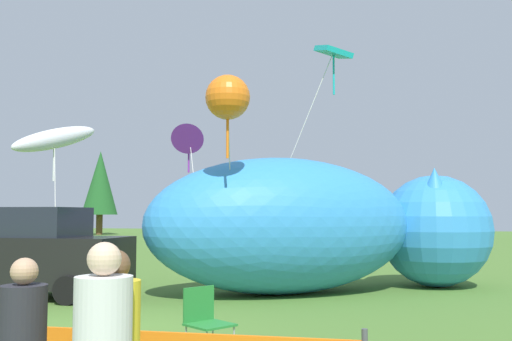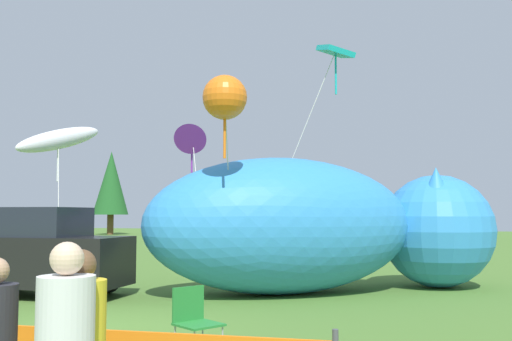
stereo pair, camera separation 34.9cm
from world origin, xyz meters
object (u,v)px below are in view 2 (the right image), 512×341
Objects in this scene: kite_teal_diamond at (334,56)px; kite_white_ghost at (59,140)px; kite_orange_flower at (225,98)px; kite_purple_delta at (192,133)px; parked_car at (40,253)px; inflatable_cat at (321,230)px; folding_chair at (194,316)px.

kite_white_ghost is at bearing -167.72° from kite_teal_diamond.
kite_orange_flower is 6.59m from kite_purple_delta.
kite_purple_delta is at bearing 176.81° from kite_teal_diamond.
kite_orange_flower reaches higher than parked_car.
kite_teal_diamond is (8.28, 1.80, 2.43)m from kite_white_ghost.
kite_orange_flower reaches higher than inflatable_cat.
folding_chair is at bearing -43.44° from kite_white_ghost.
kite_white_ghost is 1.01× the size of kite_orange_flower.
kite_purple_delta reaches higher than folding_chair.
kite_white_ghost reaches higher than inflatable_cat.
kite_purple_delta is 5.17m from kite_teal_diamond.
kite_teal_diamond is at bearing 118.62° from folding_chair.
kite_white_ghost is 7.76m from kite_orange_flower.
inflatable_cat is at bearing 117.15° from folding_chair.
inflatable_cat is at bearing 63.11° from kite_orange_flower.
parked_car is 0.84× the size of kite_white_ghost.
kite_orange_flower is at bearing 135.99° from folding_chair.
parked_car is 5.12m from kite_white_ghost.
folding_chair is 11.06m from kite_teal_diamond.
kite_teal_diamond is at bearing 12.28° from kite_white_ghost.
kite_teal_diamond is (-0.04, 2.54, 5.13)m from inflatable_cat.
parked_car is 6.68m from kite_purple_delta.
kite_purple_delta is (-3.27, 5.72, 0.17)m from kite_orange_flower.
folding_chair is at bearing -38.18° from parked_car.
kite_teal_diamond is (0.48, 9.18, 6.15)m from folding_chair.
folding_chair is 11.36m from kite_white_ghost.
parked_car is at bearing 176.98° from kite_orange_flower.
kite_teal_diamond is at bearing -3.19° from kite_purple_delta.
kite_orange_flower is at bearing -151.08° from inflatable_cat.
parked_car is 6.97m from folding_chair.
kite_purple_delta reaches higher than inflatable_cat.
kite_white_ghost is at bearing 118.30° from parked_car.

